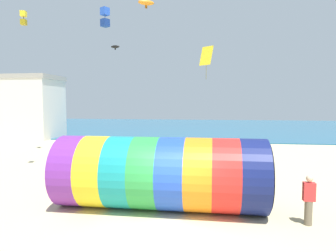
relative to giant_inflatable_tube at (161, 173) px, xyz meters
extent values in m
plane|color=#CCBA8C|center=(0.75, -2.47, -1.32)|extent=(120.00, 120.00, 0.00)
cube|color=#236084|center=(0.75, 38.79, -1.27)|extent=(120.00, 40.00, 0.10)
cylinder|color=purple|center=(-3.32, 0.00, 0.00)|extent=(0.94, 2.64, 2.64)
cylinder|color=yellow|center=(-2.38, 0.00, 0.00)|extent=(0.94, 2.64, 2.64)
cylinder|color=teal|center=(-1.44, 0.00, 0.00)|extent=(0.94, 2.64, 2.64)
cylinder|color=green|center=(-0.50, 0.00, 0.00)|extent=(0.94, 2.64, 2.64)
cylinder|color=blue|center=(0.45, 0.00, 0.00)|extent=(0.94, 2.64, 2.64)
cylinder|color=orange|center=(1.39, 0.00, 0.00)|extent=(0.94, 2.64, 2.64)
cylinder|color=red|center=(2.33, 0.00, 0.00)|extent=(0.94, 2.64, 2.64)
cylinder|color=navy|center=(3.27, 0.00, 0.00)|extent=(0.94, 2.64, 2.64)
cylinder|color=black|center=(3.76, 0.01, 0.00)|extent=(0.06, 2.43, 2.43)
cylinder|color=#726651|center=(4.91, -0.80, -0.93)|extent=(0.24, 0.24, 0.79)
cube|color=red|center=(4.91, -0.80, -0.24)|extent=(0.36, 0.22, 0.59)
sphere|color=beige|center=(4.91, -0.80, 0.18)|extent=(0.21, 0.21, 0.21)
ellipsoid|color=orange|center=(-3.45, 13.23, 10.52)|extent=(1.42, 1.07, 0.52)
cube|color=#8F4F12|center=(-3.45, 13.23, 10.24)|extent=(0.18, 0.10, 0.34)
cube|color=yellow|center=(-8.34, 4.63, 7.39)|extent=(0.32, 0.32, 0.30)
cube|color=olive|center=(-8.34, 4.63, 6.94)|extent=(0.32, 0.32, 0.30)
cylinder|color=black|center=(-8.34, 4.63, 7.16)|extent=(0.02, 0.02, 0.79)
cube|color=blue|center=(-5.23, 8.74, 8.59)|extent=(0.62, 0.62, 0.49)
cube|color=navy|center=(-5.23, 8.74, 7.85)|extent=(0.62, 0.62, 0.49)
cylinder|color=black|center=(-5.23, 8.74, 8.22)|extent=(0.02, 0.02, 1.31)
ellipsoid|color=black|center=(-6.00, 13.10, 7.13)|extent=(0.74, 0.33, 0.27)
cube|color=black|center=(-6.00, 13.10, 6.97)|extent=(0.11, 0.02, 0.19)
cube|color=yellow|center=(1.31, 14.27, 6.42)|extent=(1.17, 1.03, 1.56)
cylinder|color=olive|center=(1.31, 14.27, 5.31)|extent=(0.03, 0.03, 1.61)
cylinder|color=black|center=(-1.51, 5.21, -0.94)|extent=(0.24, 0.24, 0.77)
cube|color=#232328|center=(-1.51, 5.21, -0.26)|extent=(0.38, 0.25, 0.58)
sphere|color=tan|center=(-1.51, 5.21, 0.15)|extent=(0.21, 0.21, 0.21)
camera|label=1|loc=(1.85, -10.63, 2.55)|focal=32.00mm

